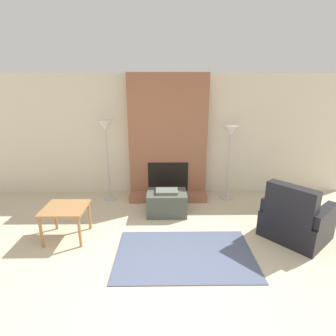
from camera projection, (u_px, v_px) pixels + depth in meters
The scene contains 9 objects.
ground_plane at pixel (171, 292), 3.10m from camera, with size 24.00×24.00×0.00m, color beige.
wall_back at pixel (168, 136), 5.72m from camera, with size 7.99×0.06×2.60m, color beige.
fireplace at pixel (168, 141), 5.55m from camera, with size 1.63×0.65×2.60m.
ottoman at pixel (167, 202), 4.97m from camera, with size 0.74×0.54×0.48m.
armchair at pixel (294, 221), 4.12m from camera, with size 1.20×1.21×0.95m.
side_table at pixel (65, 211), 4.10m from camera, with size 0.65×0.61×0.53m.
floor_lamp_left at pixel (106, 131), 5.27m from camera, with size 0.34×0.34×1.70m.
floor_lamp_right at pixel (230, 136), 5.33m from camera, with size 0.34×0.34×1.59m.
area_rug at pixel (185, 255), 3.78m from camera, with size 1.98×1.24×0.01m, color #4C5670.
Camera 1 is at (-0.06, -2.52, 2.32)m, focal length 28.00 mm.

